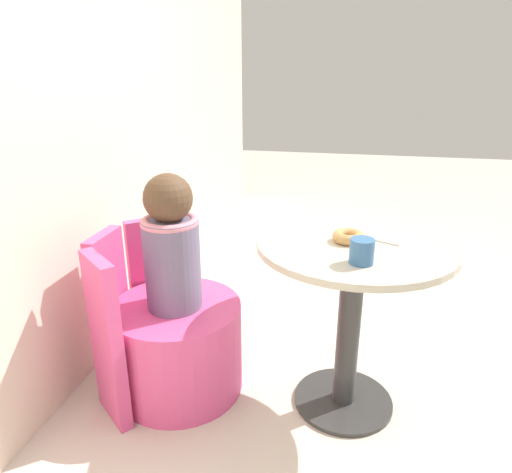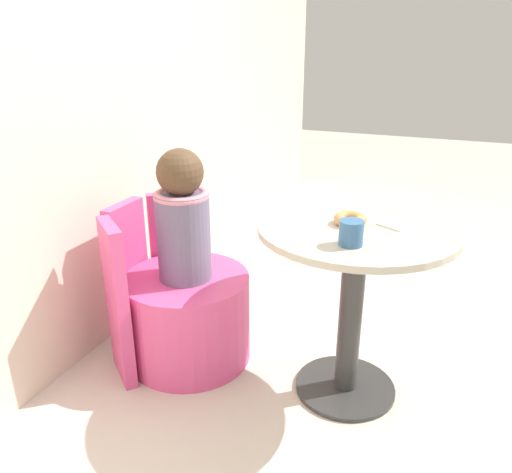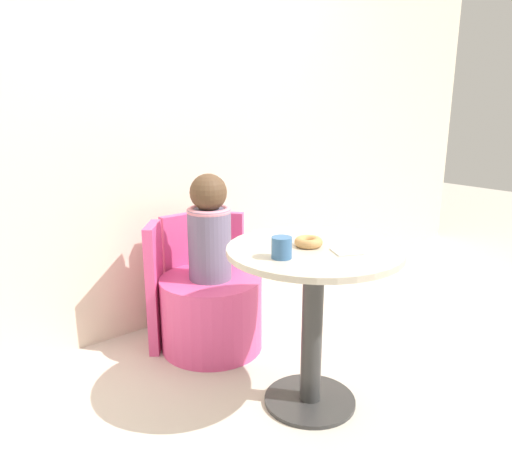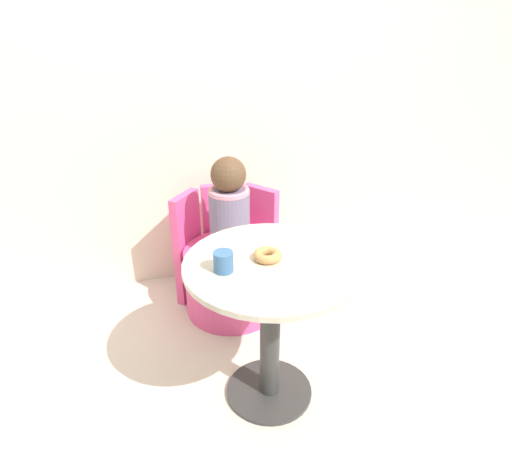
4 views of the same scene
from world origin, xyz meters
The scene contains 9 objects.
ground_plane centered at (0.00, 0.00, 0.00)m, with size 12.00×12.00×0.00m, color beige.
back_wall centered at (0.00, 1.13, 1.20)m, with size 6.00×0.06×2.40m.
round_table centered at (0.08, -0.03, 0.52)m, with size 0.72×0.72×0.71m.
tub_chair centered at (0.04, 0.67, 0.20)m, with size 0.53×0.53×0.39m.
booth_backrest centered at (0.04, 0.89, 0.34)m, with size 0.63×0.23×0.68m.
child_figure centered at (0.04, 0.67, 0.65)m, with size 0.22×0.22×0.54m.
donut centered at (0.07, 0.00, 0.73)m, with size 0.11×0.11×0.04m.
cup centered at (-0.12, -0.04, 0.75)m, with size 0.08×0.08×0.08m.
paper_napkin centered at (0.13, -0.15, 0.71)m, with size 0.13×0.13×0.01m.
Camera 3 is at (-1.33, -1.36, 1.29)m, focal length 35.00 mm.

